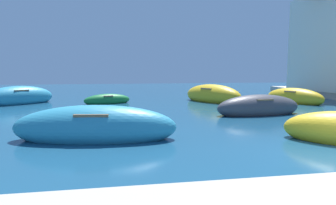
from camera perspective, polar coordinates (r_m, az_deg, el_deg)
moored_boat_1 at (r=9.70m, az=-13.87°, el=-4.69°), size 5.35×2.29×1.44m
moored_boat_2 at (r=20.61m, az=8.62°, el=1.34°), size 3.84×4.99×1.57m
moored_boat_4 at (r=15.30m, az=17.16°, el=-0.90°), size 4.59×1.89×1.29m
moored_boat_5 at (r=19.72m, az=-11.69°, el=0.47°), size 3.19×1.77×0.83m
moored_boat_6 at (r=21.45m, az=-27.04°, el=0.87°), size 4.58×4.06×1.51m
moored_boat_8 at (r=21.40m, az=23.28°, el=0.89°), size 3.06×4.20×1.30m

